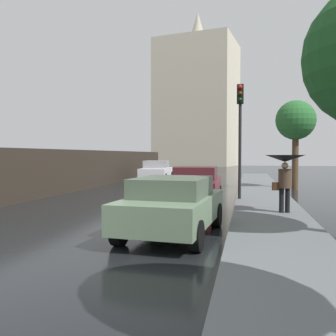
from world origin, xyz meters
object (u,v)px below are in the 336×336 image
object	(u,v)px
car_white_mid_road	(156,171)
car_green_near_kerb	(173,205)
street_tree_mid	(296,122)
car_maroon_behind_camera	(196,185)
traffic_light	(240,120)
pedestrian_with_umbrella_near	(285,166)

from	to	relation	value
car_white_mid_road	car_green_near_kerb	bearing A→B (deg)	102.29
street_tree_mid	car_maroon_behind_camera	bearing A→B (deg)	-123.73
car_white_mid_road	traffic_light	bearing A→B (deg)	117.31
car_green_near_kerb	traffic_light	world-z (taller)	traffic_light
car_green_near_kerb	pedestrian_with_umbrella_near	size ratio (longest dim) A/B	2.25
car_green_near_kerb	traffic_light	bearing A→B (deg)	81.74
car_maroon_behind_camera	street_tree_mid	distance (m)	8.41
car_green_near_kerb	car_maroon_behind_camera	world-z (taller)	car_maroon_behind_camera
car_white_mid_road	traffic_light	distance (m)	12.02
car_green_near_kerb	street_tree_mid	world-z (taller)	street_tree_mid
car_green_near_kerb	pedestrian_with_umbrella_near	xyz separation A→B (m)	(2.78, 3.14, 0.83)
car_green_near_kerb	car_white_mid_road	xyz separation A→B (m)	(-4.62, 16.46, 0.03)
car_green_near_kerb	pedestrian_with_umbrella_near	world-z (taller)	pedestrian_with_umbrella_near
street_tree_mid	pedestrian_with_umbrella_near	bearing A→B (deg)	-98.97
car_maroon_behind_camera	pedestrian_with_umbrella_near	distance (m)	3.78
car_maroon_behind_camera	pedestrian_with_umbrella_near	size ratio (longest dim) A/B	2.22
car_white_mid_road	street_tree_mid	bearing A→B (deg)	148.85
car_maroon_behind_camera	pedestrian_with_umbrella_near	world-z (taller)	pedestrian_with_umbrella_near
car_maroon_behind_camera	street_tree_mid	world-z (taller)	street_tree_mid
traffic_light	street_tree_mid	bearing A→B (deg)	63.25
car_white_mid_road	car_maroon_behind_camera	distance (m)	12.01
car_white_mid_road	traffic_light	size ratio (longest dim) A/B	0.91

